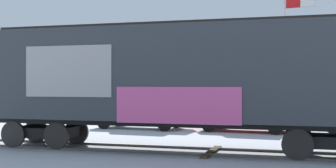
% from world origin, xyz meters
% --- Properties ---
extents(ground_plane, '(260.00, 260.00, 0.00)m').
position_xyz_m(ground_plane, '(0.00, 0.00, 0.00)').
color(ground_plane, '#B2B5BC').
extents(track, '(60.01, 3.92, 0.08)m').
position_xyz_m(track, '(-0.86, -0.02, 0.04)').
color(track, '#4C4742').
rests_on(track, ground_plane).
extents(freight_car, '(13.84, 3.33, 4.28)m').
position_xyz_m(freight_car, '(-0.34, -0.00, 2.47)').
color(freight_car, '#33383D').
rests_on(freight_car, ground_plane).
extents(flagpole, '(1.58, 0.29, 7.17)m').
position_xyz_m(flagpole, '(2.76, 9.93, 4.68)').
color(flagpole, silver).
rests_on(flagpole, ground_plane).
extents(hillside, '(122.55, 33.77, 13.91)m').
position_xyz_m(hillside, '(0.02, 72.78, 4.65)').
color(hillside, silver).
rests_on(hillside, ground_plane).
extents(parked_car_silver, '(4.79, 2.02, 1.75)m').
position_xyz_m(parked_car_silver, '(-4.35, 6.87, 0.89)').
color(parked_car_silver, '#B7BABF').
rests_on(parked_car_silver, ground_plane).
extents(parked_car_red, '(4.49, 2.13, 1.67)m').
position_xyz_m(parked_car_red, '(0.78, 7.12, 0.84)').
color(parked_car_red, '#B21E1E').
rests_on(parked_car_red, ground_plane).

